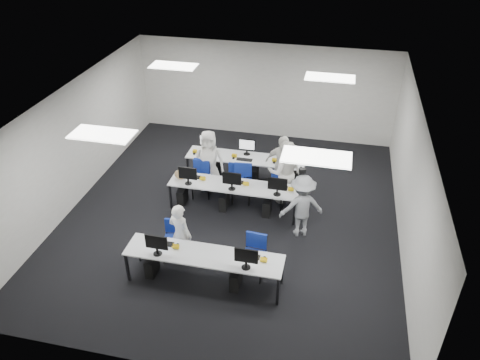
% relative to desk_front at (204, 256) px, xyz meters
% --- Properties ---
extents(room, '(9.00, 9.02, 3.00)m').
position_rel_desk_front_xyz_m(room, '(0.00, 2.40, 0.82)').
color(room, black).
rests_on(room, ground).
extents(ceiling_panels, '(5.20, 4.60, 0.02)m').
position_rel_desk_front_xyz_m(ceiling_panels, '(0.00, 2.40, 2.30)').
color(ceiling_panels, white).
rests_on(ceiling_panels, room).
extents(desk_front, '(3.20, 0.70, 0.73)m').
position_rel_desk_front_xyz_m(desk_front, '(0.00, 0.00, 0.00)').
color(desk_front, white).
rests_on(desk_front, ground).
extents(desk_mid, '(3.20, 0.70, 0.73)m').
position_rel_desk_front_xyz_m(desk_mid, '(0.00, 2.60, 0.00)').
color(desk_mid, white).
rests_on(desk_mid, ground).
extents(desk_back, '(3.20, 0.70, 0.73)m').
position_rel_desk_front_xyz_m(desk_back, '(0.00, 4.00, 0.00)').
color(desk_back, white).
rests_on(desk_back, ground).
extents(equipment_front, '(2.51, 0.41, 1.19)m').
position_rel_desk_front_xyz_m(equipment_front, '(-0.19, -0.02, -0.32)').
color(equipment_front, '#0B3599').
rests_on(equipment_front, desk_front).
extents(equipment_mid, '(2.91, 0.41, 1.19)m').
position_rel_desk_front_xyz_m(equipment_mid, '(-0.19, 2.58, -0.32)').
color(equipment_mid, white).
rests_on(equipment_mid, desk_mid).
extents(equipment_back, '(2.91, 0.41, 1.19)m').
position_rel_desk_front_xyz_m(equipment_back, '(0.19, 4.02, -0.32)').
color(equipment_back, white).
rests_on(equipment_back, desk_back).
extents(chair_0, '(0.50, 0.53, 0.90)m').
position_rel_desk_front_xyz_m(chair_0, '(-0.86, 0.59, -0.40)').
color(chair_0, navy).
rests_on(chair_0, ground).
extents(chair_1, '(0.49, 0.53, 0.93)m').
position_rel_desk_front_xyz_m(chair_1, '(0.93, 0.45, -0.39)').
color(chair_1, navy).
rests_on(chair_1, ground).
extents(chair_2, '(0.53, 0.57, 0.94)m').
position_rel_desk_front_xyz_m(chair_2, '(-0.98, 3.08, -0.38)').
color(chair_2, navy).
rests_on(chair_2, ground).
extents(chair_3, '(0.52, 0.56, 0.98)m').
position_rel_desk_front_xyz_m(chair_3, '(0.10, 3.07, -0.37)').
color(chair_3, navy).
rests_on(chair_3, ground).
extents(chair_4, '(0.50, 0.53, 0.88)m').
position_rel_desk_front_xyz_m(chair_4, '(1.01, 3.05, -0.40)').
color(chair_4, navy).
rests_on(chair_4, ground).
extents(chair_5, '(0.56, 0.59, 0.95)m').
position_rel_desk_front_xyz_m(chair_5, '(-0.96, 3.46, -0.38)').
color(chair_5, navy).
rests_on(chair_5, ground).
extents(chair_6, '(0.46, 0.50, 0.91)m').
position_rel_desk_front_xyz_m(chair_6, '(-0.09, 3.53, -0.39)').
color(chair_6, navy).
rests_on(chair_6, ground).
extents(chair_7, '(0.44, 0.47, 0.82)m').
position_rel_desk_front_xyz_m(chair_7, '(1.08, 3.52, -0.42)').
color(chair_7, navy).
rests_on(chair_7, ground).
extents(handbag, '(0.31, 0.20, 0.25)m').
position_rel_desk_front_xyz_m(handbag, '(-1.36, 2.59, 0.17)').
color(handbag, '#9B7D50').
rests_on(handbag, desk_mid).
extents(student_0, '(0.63, 0.52, 1.49)m').
position_rel_desk_front_xyz_m(student_0, '(-0.65, 0.48, 0.07)').
color(student_0, white).
rests_on(student_0, ground).
extents(student_1, '(0.96, 0.83, 1.70)m').
position_rel_desk_front_xyz_m(student_1, '(1.14, 3.28, 0.17)').
color(student_1, white).
rests_on(student_1, ground).
extents(student_2, '(0.87, 0.61, 1.68)m').
position_rel_desk_front_xyz_m(student_2, '(-0.86, 3.44, 0.16)').
color(student_2, white).
rests_on(student_2, ground).
extents(student_3, '(1.09, 0.80, 1.71)m').
position_rel_desk_front_xyz_m(student_3, '(1.05, 3.54, 0.18)').
color(student_3, white).
rests_on(student_3, ground).
extents(photographer, '(1.15, 0.91, 1.57)m').
position_rel_desk_front_xyz_m(photographer, '(1.73, 2.00, 0.10)').
color(photographer, gray).
rests_on(photographer, ground).
extents(dslr_camera, '(0.20, 0.22, 0.10)m').
position_rel_desk_front_xyz_m(dslr_camera, '(1.67, 2.17, 0.94)').
color(dslr_camera, black).
rests_on(dslr_camera, photographer).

